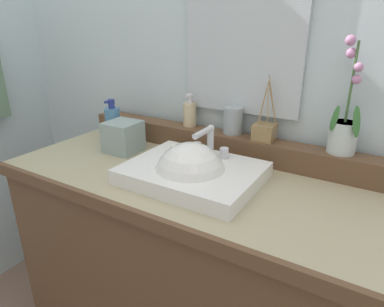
{
  "coord_description": "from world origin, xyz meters",
  "views": [
    {
      "loc": [
        0.57,
        -0.92,
        1.34
      ],
      "look_at": [
        0.01,
        -0.01,
        0.93
      ],
      "focal_mm": 31.46,
      "sensor_mm": 36.0,
      "label": 1
    }
  ],
  "objects_px": {
    "potted_plant": "(344,128)",
    "tumbler_cup": "(233,121)",
    "soap_bar": "(179,148)",
    "tissue_box": "(123,137)",
    "soap_dispenser": "(190,113)",
    "lotion_bottle": "(113,124)",
    "sink_basin": "(191,176)",
    "reed_diffuser": "(265,131)"
  },
  "relations": [
    {
      "from": "tumbler_cup",
      "to": "tissue_box",
      "type": "relative_size",
      "value": 0.81
    },
    {
      "from": "soap_bar",
      "to": "soap_dispenser",
      "type": "distance_m",
      "value": 0.22
    },
    {
      "from": "soap_bar",
      "to": "potted_plant",
      "type": "bearing_deg",
      "value": 20.14
    },
    {
      "from": "soap_dispenser",
      "to": "tissue_box",
      "type": "distance_m",
      "value": 0.29
    },
    {
      "from": "potted_plant",
      "to": "tissue_box",
      "type": "distance_m",
      "value": 0.83
    },
    {
      "from": "potted_plant",
      "to": "reed_diffuser",
      "type": "height_order",
      "value": "potted_plant"
    },
    {
      "from": "soap_dispenser",
      "to": "sink_basin",
      "type": "bearing_deg",
      "value": -57.35
    },
    {
      "from": "potted_plant",
      "to": "tissue_box",
      "type": "xyz_separation_m",
      "value": [
        -0.8,
        -0.2,
        -0.11
      ]
    },
    {
      "from": "sink_basin",
      "to": "soap_dispenser",
      "type": "height_order",
      "value": "soap_dispenser"
    },
    {
      "from": "sink_basin",
      "to": "soap_bar",
      "type": "height_order",
      "value": "sink_basin"
    },
    {
      "from": "reed_diffuser",
      "to": "lotion_bottle",
      "type": "height_order",
      "value": "reed_diffuser"
    },
    {
      "from": "sink_basin",
      "to": "tissue_box",
      "type": "bearing_deg",
      "value": 165.65
    },
    {
      "from": "tissue_box",
      "to": "lotion_bottle",
      "type": "bearing_deg",
      "value": 151.29
    },
    {
      "from": "soap_bar",
      "to": "potted_plant",
      "type": "relative_size",
      "value": 0.19
    },
    {
      "from": "soap_dispenser",
      "to": "tumbler_cup",
      "type": "xyz_separation_m",
      "value": [
        0.2,
        -0.0,
        -0.0
      ]
    },
    {
      "from": "sink_basin",
      "to": "soap_bar",
      "type": "relative_size",
      "value": 6.25
    },
    {
      "from": "soap_bar",
      "to": "soap_dispenser",
      "type": "bearing_deg",
      "value": 110.37
    },
    {
      "from": "tumbler_cup",
      "to": "tissue_box",
      "type": "distance_m",
      "value": 0.45
    },
    {
      "from": "soap_bar",
      "to": "tissue_box",
      "type": "height_order",
      "value": "tissue_box"
    },
    {
      "from": "sink_basin",
      "to": "tissue_box",
      "type": "xyz_separation_m",
      "value": [
        -0.39,
        0.1,
        0.04
      ]
    },
    {
      "from": "lotion_bottle",
      "to": "tumbler_cup",
      "type": "bearing_deg",
      "value": 15.32
    },
    {
      "from": "potted_plant",
      "to": "tissue_box",
      "type": "bearing_deg",
      "value": -165.97
    },
    {
      "from": "reed_diffuser",
      "to": "tissue_box",
      "type": "height_order",
      "value": "reed_diffuser"
    },
    {
      "from": "potted_plant",
      "to": "tumbler_cup",
      "type": "xyz_separation_m",
      "value": [
        -0.4,
        0.0,
        -0.03
      ]
    },
    {
      "from": "soap_dispenser",
      "to": "reed_diffuser",
      "type": "bearing_deg",
      "value": -1.83
    },
    {
      "from": "soap_dispenser",
      "to": "lotion_bottle",
      "type": "relative_size",
      "value": 0.71
    },
    {
      "from": "soap_dispenser",
      "to": "tissue_box",
      "type": "height_order",
      "value": "soap_dispenser"
    },
    {
      "from": "soap_dispenser",
      "to": "tissue_box",
      "type": "xyz_separation_m",
      "value": [
        -0.2,
        -0.2,
        -0.08
      ]
    },
    {
      "from": "potted_plant",
      "to": "tumbler_cup",
      "type": "bearing_deg",
      "value": 179.69
    },
    {
      "from": "tissue_box",
      "to": "reed_diffuser",
      "type": "bearing_deg",
      "value": 19.87
    },
    {
      "from": "lotion_bottle",
      "to": "tissue_box",
      "type": "relative_size",
      "value": 1.49
    },
    {
      "from": "tumbler_cup",
      "to": "lotion_bottle",
      "type": "bearing_deg",
      "value": -164.68
    },
    {
      "from": "potted_plant",
      "to": "lotion_bottle",
      "type": "height_order",
      "value": "potted_plant"
    },
    {
      "from": "sink_basin",
      "to": "soap_dispenser",
      "type": "distance_m",
      "value": 0.38
    },
    {
      "from": "potted_plant",
      "to": "soap_dispenser",
      "type": "xyz_separation_m",
      "value": [
        -0.6,
        0.0,
        -0.03
      ]
    },
    {
      "from": "potted_plant",
      "to": "tumbler_cup",
      "type": "relative_size",
      "value": 3.57
    },
    {
      "from": "potted_plant",
      "to": "sink_basin",
      "type": "bearing_deg",
      "value": -143.81
    },
    {
      "from": "soap_dispenser",
      "to": "tissue_box",
      "type": "relative_size",
      "value": 1.05
    },
    {
      "from": "sink_basin",
      "to": "tumbler_cup",
      "type": "bearing_deg",
      "value": 88.59
    },
    {
      "from": "soap_dispenser",
      "to": "tumbler_cup",
      "type": "height_order",
      "value": "soap_dispenser"
    },
    {
      "from": "sink_basin",
      "to": "lotion_bottle",
      "type": "height_order",
      "value": "lotion_bottle"
    },
    {
      "from": "reed_diffuser",
      "to": "lotion_bottle",
      "type": "distance_m",
      "value": 0.66
    }
  ]
}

